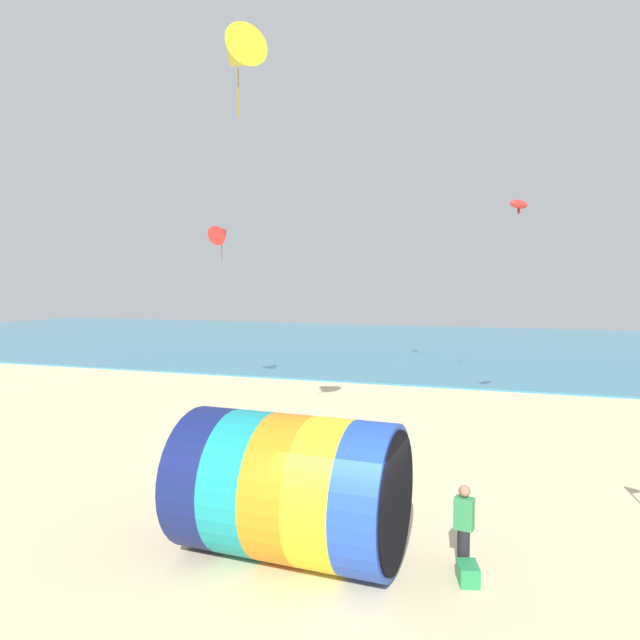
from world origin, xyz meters
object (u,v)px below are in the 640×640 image
kite_red_parafoil (519,204)px  cooler_box (468,573)px  kite_handler (464,527)px  kite_red_delta (222,233)px  kite_yellow_delta (238,55)px  giant_inflatable_tube (291,487)px

kite_red_parafoil → cooler_box: bearing=-95.0°
kite_handler → kite_red_delta: kite_red_delta is taller
kite_handler → kite_yellow_delta: size_ratio=0.73×
kite_red_parafoil → kite_yellow_delta: 11.18m
kite_red_parafoil → cooler_box: size_ratio=2.14×
kite_handler → cooler_box: (0.11, -0.43, -0.69)m
kite_handler → cooler_box: kite_handler is taller
giant_inflatable_tube → kite_handler: bearing=8.4°
kite_red_delta → kite_yellow_delta: (5.86, -10.18, 3.81)m
kite_red_delta → kite_yellow_delta: kite_yellow_delta is taller
kite_handler → cooler_box: 0.82m
kite_yellow_delta → cooler_box: size_ratio=4.50×
cooler_box → kite_handler: bearing=105.0°
giant_inflatable_tube → kite_red_delta: kite_red_delta is taller
giant_inflatable_tube → kite_red_parafoil: bearing=68.7°
kite_red_parafoil → kite_yellow_delta: size_ratio=0.48×
kite_handler → giant_inflatable_tube: bearing=-171.6°
giant_inflatable_tube → kite_red_delta: 17.83m
kite_red_delta → kite_red_parafoil: kite_red_parafoil is taller
kite_handler → kite_red_parafoil: 13.41m
kite_handler → kite_red_parafoil: (1.11, 11.04, 7.53)m
giant_inflatable_tube → kite_red_parafoil: (4.49, 11.54, 6.94)m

